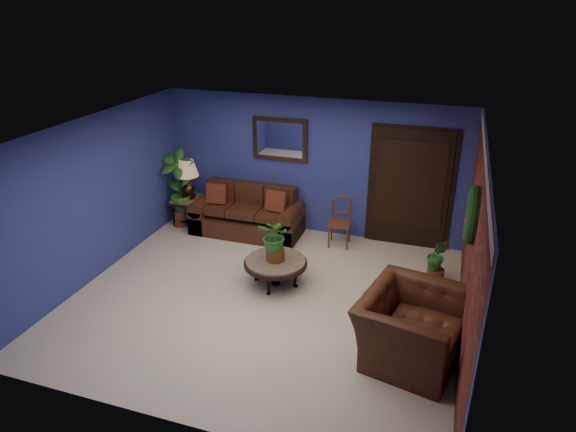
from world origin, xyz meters
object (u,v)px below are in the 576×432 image
(side_chair, at_px, (340,218))
(coffee_table, at_px, (276,263))
(end_table, at_px, (190,204))
(armchair, at_px, (411,327))
(sofa, at_px, (248,217))
(table_lamp, at_px, (187,175))

(side_chair, bearing_deg, coffee_table, -115.60)
(end_table, distance_m, armchair, 5.20)
(sofa, height_order, coffee_table, sofa)
(end_table, height_order, armchair, armchair)
(coffee_table, relative_size, side_chair, 1.10)
(coffee_table, bearing_deg, sofa, 124.55)
(sofa, relative_size, coffee_table, 2.07)
(coffee_table, bearing_deg, table_lamp, 145.55)
(coffee_table, bearing_deg, side_chair, 69.35)
(end_table, relative_size, table_lamp, 0.81)
(table_lamp, bearing_deg, sofa, 1.22)
(end_table, distance_m, side_chair, 2.94)
(end_table, height_order, side_chair, side_chair)
(coffee_table, distance_m, table_lamp, 2.88)
(armchair, bearing_deg, side_chair, 41.47)
(sofa, bearing_deg, coffee_table, -55.45)
(sofa, bearing_deg, end_table, -178.78)
(side_chair, bearing_deg, armchair, -66.14)
(end_table, bearing_deg, side_chair, 1.27)
(side_chair, bearing_deg, table_lamp, 176.32)
(sofa, relative_size, armchair, 1.54)
(end_table, relative_size, side_chair, 0.66)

